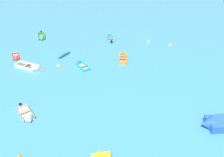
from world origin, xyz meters
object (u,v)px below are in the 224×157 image
Objects in this scene: rowboat_red_far_right at (16,59)px; mooring_buoy_trailing at (170,45)px; mooring_buoy_far_field at (58,66)px; mooring_buoy_near_foreground at (149,42)px; rowboat_grey_near_left at (28,117)px; rowboat_green_cluster_inner at (42,38)px; mooring_buoy_between_boats_right at (44,72)px; rowboat_turquoise_back_row_center at (81,65)px; mooring_buoy_midfield at (145,42)px; rowboat_white_distant_center at (33,68)px; kayak_deep_blue_far_left at (64,55)px; mooring_buoy_between_boats_left at (19,156)px; rowboat_turquoise_cluster_outer at (110,37)px; rowboat_orange_midfield_left at (123,56)px.

mooring_buoy_trailing is (25.24, 7.14, -0.12)m from rowboat_red_far_right.
mooring_buoy_far_field reaches higher than mooring_buoy_near_foreground.
rowboat_grey_near_left is 27.93m from mooring_buoy_trailing.
mooring_buoy_between_boats_right is (4.25, -12.78, -0.18)m from rowboat_green_cluster_inner.
mooring_buoy_trailing is at bearing 30.75° from rowboat_turquoise_back_row_center.
mooring_buoy_between_boats_right is 19.39m from mooring_buoy_midfield.
kayak_deep_blue_far_left is (3.61, 4.74, -0.06)m from rowboat_white_distant_center.
rowboat_turquoise_back_row_center is 14.90m from mooring_buoy_near_foreground.
rowboat_red_far_right is 6.97× the size of mooring_buoy_near_foreground.
mooring_buoy_midfield is at bearing 64.98° from mooring_buoy_between_boats_left.
rowboat_turquoise_cluster_outer is 0.89× the size of rowboat_green_cluster_inner.
mooring_buoy_between_boats_left is (8.03, -19.01, -0.12)m from rowboat_red_far_right.
rowboat_turquoise_cluster_outer is 1.01× the size of rowboat_orange_midfield_left.
rowboat_turquoise_cluster_outer is at bearing 107.49° from rowboat_orange_midfield_left.
rowboat_turquoise_back_row_center is at bearing -135.96° from mooring_buoy_midfield.
kayak_deep_blue_far_left is 8.75× the size of mooring_buoy_midfield.
kayak_deep_blue_far_left is at bearing 88.20° from mooring_buoy_far_field.
kayak_deep_blue_far_left is 6.84× the size of mooring_buoy_near_foreground.
mooring_buoy_trailing is at bearing -14.16° from rowboat_turquoise_cluster_outer.
mooring_buoy_midfield is (10.20, 9.86, -0.17)m from rowboat_turquoise_back_row_center.
mooring_buoy_far_field is at bearing -143.23° from mooring_buoy_midfield.
rowboat_turquoise_back_row_center is 9.94× the size of mooring_buoy_between_boats_right.
kayak_deep_blue_far_left is at bearing -154.05° from mooring_buoy_midfield.
rowboat_grey_near_left is 7.88× the size of mooring_buoy_near_foreground.
rowboat_orange_midfield_left reaches higher than mooring_buoy_trailing.
rowboat_grey_near_left is 10.49× the size of mooring_buoy_between_boats_right.
rowboat_turquoise_back_row_center reaches higher than rowboat_red_far_right.
rowboat_white_distant_center is 1.33× the size of rowboat_grey_near_left.
mooring_buoy_midfield is at bearing 36.77° from mooring_buoy_far_field.
rowboat_orange_midfield_left is 1.29× the size of kayak_deep_blue_far_left.
rowboat_white_distant_center is 13.92× the size of mooring_buoy_between_boats_right.
rowboat_orange_midfield_left is 11.73× the size of mooring_buoy_between_boats_right.
rowboat_turquoise_cluster_outer is 7.83× the size of mooring_buoy_trailing.
rowboat_orange_midfield_left is at bearing 57.49° from rowboat_grey_near_left.
rowboat_green_cluster_inner is at bearing 108.38° from mooring_buoy_between_boats_right.
mooring_buoy_between_boats_right is (-1.35, 10.14, -0.17)m from rowboat_grey_near_left.
rowboat_white_distant_center is at bearing -146.51° from mooring_buoy_midfield.
rowboat_green_cluster_inner reaches higher than mooring_buoy_midfield.
rowboat_red_far_right is 20.64m from mooring_buoy_between_boats_left.
rowboat_white_distant_center is 9.17× the size of mooring_buoy_trailing.
rowboat_white_distant_center reaches higher than rowboat_turquoise_cluster_outer.
mooring_buoy_trailing reaches higher than mooring_buoy_far_field.
rowboat_turquoise_cluster_outer is at bearing 4.34° from rowboat_green_cluster_inner.
mooring_buoy_near_foreground reaches higher than mooring_buoy_midfield.
rowboat_orange_midfield_left reaches higher than kayak_deep_blue_far_left.
rowboat_white_distant_center is (-13.10, -4.53, 0.00)m from rowboat_orange_midfield_left.
rowboat_white_distant_center reaches higher than rowboat_grey_near_left.
mooring_buoy_near_foreground is at bearing 25.54° from kayak_deep_blue_far_left.
mooring_buoy_trailing is (8.41, 5.61, -0.19)m from rowboat_orange_midfield_left.
rowboat_turquoise_back_row_center is at bearing 24.26° from mooring_buoy_between_boats_right.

